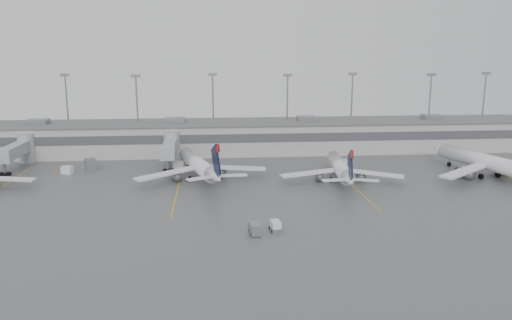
{
  "coord_description": "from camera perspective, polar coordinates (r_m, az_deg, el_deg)",
  "views": [
    {
      "loc": [
        -10.81,
        -73.71,
        26.24
      ],
      "look_at": [
        -1.82,
        24.0,
        5.0
      ],
      "focal_mm": 35.0,
      "sensor_mm": 36.0,
      "label": 1
    }
  ],
  "objects": [
    {
      "name": "gse_uld_b",
      "position": [
        116.91,
        -8.91,
        -0.51
      ],
      "size": [
        2.62,
        2.2,
        1.58
      ],
      "primitive_type": "cube",
      "rotation": [
        0.0,
        0.0,
        0.37
      ],
      "color": "white",
      "rests_on": "ground"
    },
    {
      "name": "cone_a",
      "position": [
        119.0,
        -21.9,
        -1.24
      ],
      "size": [
        0.45,
        0.45,
        0.72
      ],
      "primitive_type": "cone",
      "color": "orange",
      "rests_on": "ground"
    },
    {
      "name": "cone_b",
      "position": [
        116.64,
        -8.92,
        -0.78
      ],
      "size": [
        0.39,
        0.39,
        0.63
      ],
      "primitive_type": "cone",
      "color": "orange",
      "rests_on": "ground"
    },
    {
      "name": "cone_c",
      "position": [
        113.27,
        7.67,
        -1.13
      ],
      "size": [
        0.4,
        0.4,
        0.64
      ],
      "primitive_type": "cone",
      "color": "orange",
      "rests_on": "ground"
    },
    {
      "name": "baggage_cart",
      "position": [
        73.86,
        -0.13,
        -7.86
      ],
      "size": [
        1.81,
        2.8,
        1.7
      ],
      "rotation": [
        0.0,
        0.0,
        0.12
      ],
      "color": "slate",
      "rests_on": "ground"
    },
    {
      "name": "stand_markings",
      "position": [
        101.75,
        1.02,
        -2.73
      ],
      "size": [
        105.25,
        40.0,
        0.01
      ],
      "color": "gold",
      "rests_on": "ground"
    },
    {
      "name": "jet_far_right",
      "position": [
        116.89,
        25.05,
        -0.23
      ],
      "size": [
        28.95,
        32.89,
        10.89
      ],
      "rotation": [
        0.0,
        0.0,
        0.27
      ],
      "color": "white",
      "rests_on": "ground"
    },
    {
      "name": "jet_bridge_right",
      "position": [
        121.89,
        -9.73,
        1.46
      ],
      "size": [
        4.0,
        17.2,
        7.0
      ],
      "color": "gray",
      "rests_on": "ground"
    },
    {
      "name": "jet_bridge_left",
      "position": [
        129.47,
        -25.36,
        1.08
      ],
      "size": [
        4.0,
        17.2,
        7.0
      ],
      "color": "gray",
      "rests_on": "ground"
    },
    {
      "name": "cone_d",
      "position": [
        125.01,
        25.69,
        -0.95
      ],
      "size": [
        0.47,
        0.47,
        0.75
      ],
      "primitive_type": "cone",
      "color": "orange",
      "rests_on": "ground"
    },
    {
      "name": "jet_mid_right",
      "position": [
        104.41,
        9.64,
        -0.9
      ],
      "size": [
        25.22,
        28.4,
        9.2
      ],
      "rotation": [
        0.0,
        0.0,
        -0.11
      ],
      "color": "white",
      "rests_on": "ground"
    },
    {
      "name": "jet_mid_left",
      "position": [
        104.96,
        -6.51,
        -0.58
      ],
      "size": [
        26.92,
        30.6,
        10.13
      ],
      "rotation": [
        0.0,
        0.0,
        0.27
      ],
      "color": "white",
      "rests_on": "ground"
    },
    {
      "name": "gse_uld_c",
      "position": [
        119.06,
        9.74,
        -0.31
      ],
      "size": [
        2.28,
        1.59,
        1.55
      ],
      "primitive_type": "cube",
      "rotation": [
        0.0,
        0.0,
        0.06
      ],
      "color": "white",
      "rests_on": "ground"
    },
    {
      "name": "gse_uld_a",
      "position": [
        117.56,
        -20.76,
        -1.07
      ],
      "size": [
        2.74,
        2.22,
        1.68
      ],
      "primitive_type": "cube",
      "rotation": [
        0.0,
        0.0,
        -0.3
      ],
      "color": "white",
      "rests_on": "ground"
    },
    {
      "name": "baggage_tug",
      "position": [
        75.41,
        2.23,
        -7.66
      ],
      "size": [
        1.86,
        2.63,
        1.59
      ],
      "rotation": [
        0.0,
        0.0,
        0.12
      ],
      "color": "white",
      "rests_on": "ground"
    },
    {
      "name": "gse_loader",
      "position": [
        120.26,
        -18.37,
        -0.47
      ],
      "size": [
        3.46,
        4.22,
        2.28
      ],
      "primitive_type": "cube",
      "rotation": [
        0.0,
        0.0,
        0.38
      ],
      "color": "slate",
      "rests_on": "ground"
    },
    {
      "name": "light_masts",
      "position": [
        138.62,
        -0.76,
        6.33
      ],
      "size": [
        142.4,
        8.0,
        20.6
      ],
      "color": "gray",
      "rests_on": "ground"
    },
    {
      "name": "terminal",
      "position": [
        133.96,
        -0.56,
        2.73
      ],
      "size": [
        152.0,
        17.0,
        9.45
      ],
      "color": "#A7A8A3",
      "rests_on": "ground"
    },
    {
      "name": "ground",
      "position": [
        78.99,
        2.93,
        -7.21
      ],
      "size": [
        260.0,
        260.0,
        0.0
      ],
      "primitive_type": "plane",
      "color": "#555558",
      "rests_on": "ground"
    }
  ]
}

